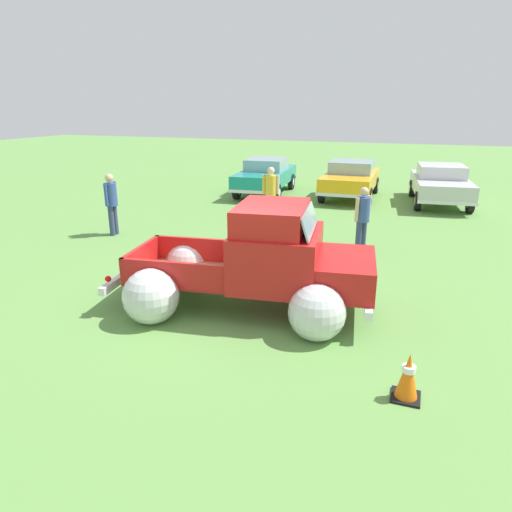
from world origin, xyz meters
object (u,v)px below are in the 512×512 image
at_px(show_car_0, 266,175).
at_px(show_car_1, 351,178).
at_px(show_car_2, 440,183).
at_px(spectator_0, 111,200).
at_px(spectator_1, 271,191).
at_px(spectator_2, 362,216).
at_px(vintage_pickup_truck, 262,268).
at_px(lane_cone_0, 408,376).

height_order(show_car_0, show_car_1, same).
xyz_separation_m(show_car_0, show_car_2, (6.75, 0.30, 0.00)).
distance_m(show_car_1, spectator_0, 9.59).
height_order(show_car_1, spectator_0, spectator_0).
bearing_deg(show_car_1, spectator_1, -20.57).
bearing_deg(show_car_2, spectator_0, -54.34).
bearing_deg(spectator_1, spectator_2, 41.23).
bearing_deg(vintage_pickup_truck, show_car_1, 83.22).
bearing_deg(spectator_2, lane_cone_0, -44.42).
xyz_separation_m(spectator_0, spectator_2, (6.83, 0.71, -0.05)).
xyz_separation_m(vintage_pickup_truck, show_car_1, (-0.20, 11.11, 0.03)).
height_order(show_car_2, lane_cone_0, show_car_2).
xyz_separation_m(show_car_2, spectator_1, (-5.04, -4.76, 0.20)).
height_order(spectator_2, lane_cone_0, spectator_2).
bearing_deg(show_car_0, show_car_1, 91.97).
relative_size(spectator_1, lane_cone_0, 2.72).
distance_m(show_car_1, spectator_1, 5.17).
height_order(show_car_0, spectator_1, spectator_1).
height_order(spectator_1, spectator_2, spectator_1).
height_order(spectator_0, spectator_1, spectator_0).
bearing_deg(show_car_0, spectator_0, -19.33).
relative_size(vintage_pickup_truck, spectator_1, 2.82).
bearing_deg(spectator_0, vintage_pickup_truck, -32.47).
bearing_deg(vintage_pickup_truck, show_car_2, 66.39).
bearing_deg(vintage_pickup_truck, spectator_1, 99.38).
distance_m(show_car_2, spectator_2, 7.35).
bearing_deg(spectator_0, lane_cone_0, -34.82).
distance_m(vintage_pickup_truck, show_car_0, 11.31).
height_order(show_car_0, spectator_0, spectator_0).
xyz_separation_m(spectator_1, lane_cone_0, (4.54, -8.18, -0.67)).
xyz_separation_m(show_car_2, spectator_0, (-8.72, -7.81, 0.21)).
height_order(show_car_1, lane_cone_0, show_car_1).
xyz_separation_m(show_car_1, spectator_2, (1.41, -7.20, 0.16)).
distance_m(show_car_0, show_car_1, 3.46).
relative_size(vintage_pickup_truck, lane_cone_0, 7.66).
relative_size(show_car_1, spectator_0, 2.44).
bearing_deg(spectator_2, spectator_0, -141.89).
bearing_deg(show_car_1, lane_cone_0, 11.17).
relative_size(show_car_1, spectator_1, 2.46).
distance_m(vintage_pickup_truck, spectator_1, 6.54).
xyz_separation_m(vintage_pickup_truck, show_car_2, (3.11, 11.01, 0.03)).
distance_m(spectator_0, spectator_2, 6.86).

